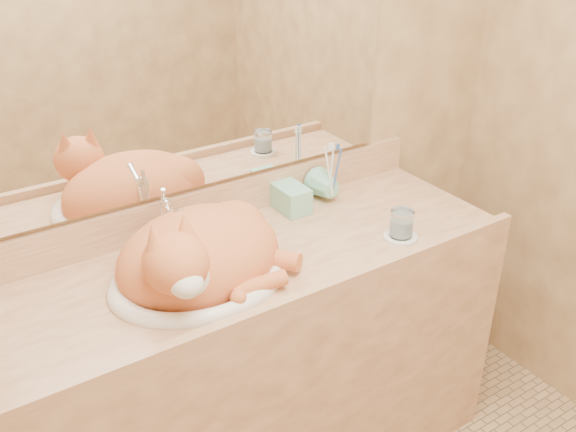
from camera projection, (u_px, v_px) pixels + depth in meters
wall_back at (198, 100)px, 1.87m from camera, size 2.40×0.02×2.50m
vanity_counter at (253, 372)px, 2.05m from camera, size 1.60×0.55×0.85m
mirror at (196, 53)px, 1.79m from camera, size 1.30×0.02×0.80m
sink_basin at (197, 257)px, 1.72m from camera, size 0.50×0.42×0.15m
faucet at (168, 223)px, 1.85m from camera, size 0.05×0.13×0.19m
cat at (199, 252)px, 1.72m from camera, size 0.50×0.42×0.26m
soap_dispenser at (302, 191)px, 2.03m from camera, size 0.09×0.09×0.19m
toothbrush_cup at (332, 191)px, 2.14m from camera, size 0.10×0.10×0.10m
toothbrushes at (333, 168)px, 2.10m from camera, size 0.04×0.04×0.22m
saucer at (400, 237)px, 1.95m from camera, size 0.10×0.10×0.01m
water_glass at (402, 223)px, 1.93m from camera, size 0.07×0.07×0.08m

